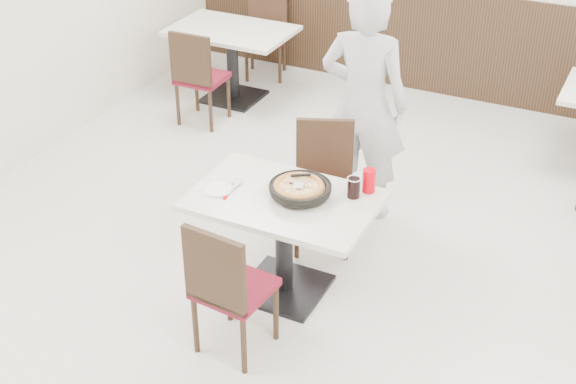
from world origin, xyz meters
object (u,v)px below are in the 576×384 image
at_px(side_plate, 218,190).
at_px(diner_person, 364,104).
at_px(main_table, 284,245).
at_px(pizza, 299,188).
at_px(cola_glass, 354,188).
at_px(bg_chair_left_near, 202,76).
at_px(chair_near, 235,285).
at_px(bg_table_left, 233,64).
at_px(chair_far, 323,190).
at_px(bg_chair_left_far, 265,35).
at_px(red_cup, 369,181).
at_px(pizza_pan, 300,191).

bearing_deg(side_plate, diner_person, 69.37).
relative_size(main_table, diner_person, 0.65).
height_order(pizza, cola_glass, cola_glass).
distance_m(main_table, bg_chair_left_near, 2.80).
distance_m(main_table, diner_person, 1.33).
relative_size(cola_glass, diner_person, 0.07).
height_order(chair_near, bg_table_left, chair_near).
relative_size(chair_far, bg_chair_left_near, 1.00).
bearing_deg(bg_chair_left_far, red_cup, 108.83).
xyz_separation_m(bg_table_left, bg_chair_left_far, (0.03, 0.67, 0.10)).
distance_m(chair_near, pizza_pan, 0.77).
xyz_separation_m(chair_far, diner_person, (0.06, 0.58, 0.45)).
bearing_deg(bg_chair_left_near, bg_chair_left_far, 87.43).
relative_size(diner_person, bg_chair_left_far, 1.95).
bearing_deg(diner_person, main_table, 80.82).
relative_size(side_plate, cola_glass, 1.39).
relative_size(chair_near, bg_table_left, 0.79).
bearing_deg(side_plate, pizza_pan, 18.43).
distance_m(chair_far, pizza, 0.66).
bearing_deg(bg_table_left, red_cup, -44.72).
bearing_deg(chair_far, diner_person, -118.34).
relative_size(pizza_pan, bg_table_left, 0.33).
relative_size(chair_near, pizza_pan, 2.40).
xyz_separation_m(bg_table_left, bg_chair_left_near, (0.01, -0.60, 0.10)).
xyz_separation_m(diner_person, bg_chair_left_near, (-1.96, 0.85, -0.45)).
bearing_deg(bg_chair_left_near, bg_table_left, 88.94).
relative_size(chair_far, cola_glass, 7.31).
relative_size(chair_far, diner_person, 0.51).
bearing_deg(diner_person, red_cup, 107.88).
xyz_separation_m(side_plate, cola_glass, (0.82, 0.32, 0.06)).
height_order(side_plate, cola_glass, cola_glass).
bearing_deg(side_plate, red_cup, 25.89).
relative_size(pizza, bg_table_left, 0.28).
bearing_deg(diner_person, bg_table_left, -42.10).
xyz_separation_m(pizza_pan, diner_person, (-0.02, 1.15, 0.13)).
xyz_separation_m(main_table, chair_near, (-0.02, -0.64, 0.10)).
height_order(main_table, chair_near, chair_near).
xyz_separation_m(chair_near, red_cup, (0.48, 0.96, 0.35)).
distance_m(chair_near, red_cup, 1.13).
bearing_deg(side_plate, chair_far, 59.50).
relative_size(diner_person, bg_chair_left_near, 1.95).
height_order(chair_far, red_cup, chair_far).
relative_size(main_table, red_cup, 7.50).
distance_m(chair_near, diner_person, 1.90).
xyz_separation_m(chair_near, bg_table_left, (-1.88, 3.29, -0.10)).
bearing_deg(chair_near, side_plate, 133.13).
distance_m(chair_far, bg_table_left, 2.79).
xyz_separation_m(side_plate, red_cup, (0.89, 0.43, 0.07)).
bearing_deg(chair_far, pizza_pan, 75.90).
xyz_separation_m(diner_person, bg_chair_left_far, (-1.94, 2.12, -0.45)).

